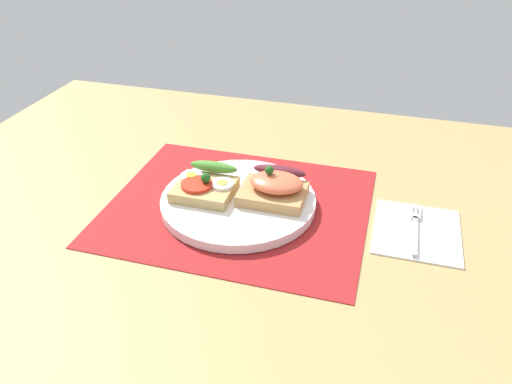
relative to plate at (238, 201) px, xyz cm
name	(u,v)px	position (x,y,z in cm)	size (l,w,h in cm)	color
ground_plane	(239,214)	(0.00, 0.00, -2.68)	(120.00, 90.00, 3.20)	tan
placemat	(238,206)	(0.00, 0.00, -0.93)	(41.80, 34.77, 0.30)	maroon
plate	(238,201)	(0.00, 0.00, 0.00)	(25.21, 25.21, 1.55)	white
sandwich_egg_tomato	(206,185)	(-5.58, 0.06, 2.18)	(9.47, 9.76, 3.99)	tan
sandwich_salmon	(275,187)	(5.69, 1.63, 2.78)	(10.43, 9.47, 5.59)	tan
napkin	(417,231)	(28.28, 0.81, -0.78)	(12.83, 14.36, 0.60)	white
fork	(415,226)	(27.94, 1.16, -0.32)	(1.62, 13.31, 0.32)	#B7B7BC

